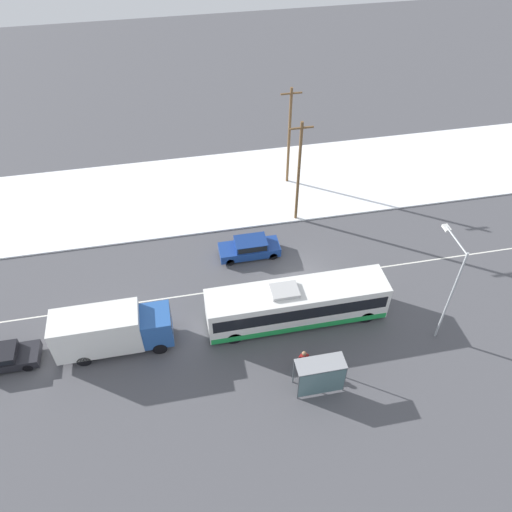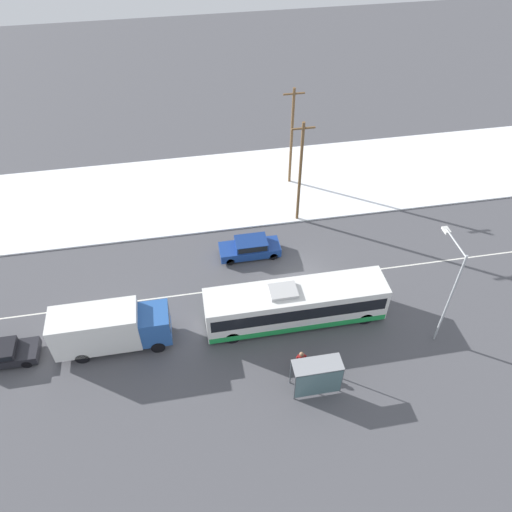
{
  "view_description": "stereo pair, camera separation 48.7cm",
  "coord_description": "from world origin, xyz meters",
  "px_view_note": "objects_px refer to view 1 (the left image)",
  "views": [
    {
      "loc": [
        -8.25,
        -24.64,
        26.83
      ],
      "look_at": [
        -3.05,
        1.64,
        1.4
      ],
      "focal_mm": 35.0,
      "sensor_mm": 36.0,
      "label": 1
    },
    {
      "loc": [
        -7.77,
        -24.73,
        26.83
      ],
      "look_at": [
        -3.05,
        1.64,
        1.4
      ],
      "focal_mm": 35.0,
      "sensor_mm": 36.0,
      "label": 2
    }
  ],
  "objects_px": {
    "city_bus": "(297,304)",
    "bus_shelter": "(321,374)",
    "streetlamp": "(450,280)",
    "utility_pole_snowlot": "(289,136)",
    "box_truck": "(110,330)",
    "utility_pole_roadside": "(299,172)",
    "pedestrian_at_stop": "(304,359)",
    "sedan_car": "(250,247)"
  },
  "relations": [
    {
      "from": "sedan_car",
      "to": "utility_pole_roadside",
      "type": "height_order",
      "value": "utility_pole_roadside"
    },
    {
      "from": "city_bus",
      "to": "pedestrian_at_stop",
      "type": "height_order",
      "value": "city_bus"
    },
    {
      "from": "streetlamp",
      "to": "sedan_car",
      "type": "bearing_deg",
      "value": 138.03
    },
    {
      "from": "utility_pole_snowlot",
      "to": "pedestrian_at_stop",
      "type": "bearing_deg",
      "value": -100.99
    },
    {
      "from": "city_bus",
      "to": "pedestrian_at_stop",
      "type": "xyz_separation_m",
      "value": [
        -0.59,
        -4.03,
        -0.45
      ]
    },
    {
      "from": "city_bus",
      "to": "streetlamp",
      "type": "xyz_separation_m",
      "value": [
        8.78,
        -2.68,
        3.27
      ]
    },
    {
      "from": "bus_shelter",
      "to": "utility_pole_roadside",
      "type": "bearing_deg",
      "value": 80.45
    },
    {
      "from": "pedestrian_at_stop",
      "to": "utility_pole_snowlot",
      "type": "bearing_deg",
      "value": 79.01
    },
    {
      "from": "utility_pole_roadside",
      "to": "box_truck",
      "type": "bearing_deg",
      "value": -144.61
    },
    {
      "from": "box_truck",
      "to": "pedestrian_at_stop",
      "type": "height_order",
      "value": "box_truck"
    },
    {
      "from": "pedestrian_at_stop",
      "to": "bus_shelter",
      "type": "bearing_deg",
      "value": -70.64
    },
    {
      "from": "box_truck",
      "to": "sedan_car",
      "type": "xyz_separation_m",
      "value": [
        10.28,
        6.93,
        -0.95
      ]
    },
    {
      "from": "city_bus",
      "to": "utility_pole_snowlot",
      "type": "height_order",
      "value": "utility_pole_snowlot"
    },
    {
      "from": "city_bus",
      "to": "pedestrian_at_stop",
      "type": "bearing_deg",
      "value": -98.33
    },
    {
      "from": "city_bus",
      "to": "sedan_car",
      "type": "relative_size",
      "value": 2.59
    },
    {
      "from": "box_truck",
      "to": "bus_shelter",
      "type": "xyz_separation_m",
      "value": [
        12.17,
        -5.67,
        -0.1
      ]
    },
    {
      "from": "bus_shelter",
      "to": "streetlamp",
      "type": "bearing_deg",
      "value": 18.8
    },
    {
      "from": "pedestrian_at_stop",
      "to": "bus_shelter",
      "type": "xyz_separation_m",
      "value": [
        0.58,
        -1.64,
        0.58
      ]
    },
    {
      "from": "city_bus",
      "to": "box_truck",
      "type": "height_order",
      "value": "box_truck"
    },
    {
      "from": "city_bus",
      "to": "sedan_car",
      "type": "xyz_separation_m",
      "value": [
        -1.9,
        6.92,
        -0.72
      ]
    },
    {
      "from": "box_truck",
      "to": "streetlamp",
      "type": "height_order",
      "value": "streetlamp"
    },
    {
      "from": "city_bus",
      "to": "bus_shelter",
      "type": "relative_size",
      "value": 4.13
    },
    {
      "from": "box_truck",
      "to": "utility_pole_snowlot",
      "type": "distance_m",
      "value": 22.45
    },
    {
      "from": "streetlamp",
      "to": "bus_shelter",
      "type": "bearing_deg",
      "value": -161.2
    },
    {
      "from": "box_truck",
      "to": "utility_pole_roadside",
      "type": "height_order",
      "value": "utility_pole_roadside"
    },
    {
      "from": "streetlamp",
      "to": "utility_pole_snowlot",
      "type": "bearing_deg",
      "value": 106.36
    },
    {
      "from": "utility_pole_roadside",
      "to": "streetlamp",
      "type": "bearing_deg",
      "value": -65.45
    },
    {
      "from": "city_bus",
      "to": "bus_shelter",
      "type": "height_order",
      "value": "city_bus"
    },
    {
      "from": "utility_pole_roadside",
      "to": "sedan_car",
      "type": "bearing_deg",
      "value": -141.64
    },
    {
      "from": "streetlamp",
      "to": "utility_pole_snowlot",
      "type": "xyz_separation_m",
      "value": [
        -5.48,
        18.67,
        -0.07
      ]
    },
    {
      "from": "city_bus",
      "to": "utility_pole_snowlot",
      "type": "relative_size",
      "value": 1.33
    },
    {
      "from": "streetlamp",
      "to": "utility_pole_snowlot",
      "type": "height_order",
      "value": "utility_pole_snowlot"
    },
    {
      "from": "bus_shelter",
      "to": "city_bus",
      "type": "bearing_deg",
      "value": 89.87
    },
    {
      "from": "streetlamp",
      "to": "utility_pole_roadside",
      "type": "height_order",
      "value": "utility_pole_roadside"
    },
    {
      "from": "city_bus",
      "to": "bus_shelter",
      "type": "distance_m",
      "value": 5.67
    },
    {
      "from": "utility_pole_roadside",
      "to": "city_bus",
      "type": "bearing_deg",
      "value": -104.43
    },
    {
      "from": "city_bus",
      "to": "streetlamp",
      "type": "relative_size",
      "value": 1.59
    },
    {
      "from": "box_truck",
      "to": "utility_pole_snowlot",
      "type": "bearing_deg",
      "value": 45.94
    },
    {
      "from": "city_bus",
      "to": "box_truck",
      "type": "bearing_deg",
      "value": -179.98
    },
    {
      "from": "sedan_car",
      "to": "utility_pole_roadside",
      "type": "bearing_deg",
      "value": -141.64
    },
    {
      "from": "city_bus",
      "to": "utility_pole_roadside",
      "type": "height_order",
      "value": "utility_pole_roadside"
    },
    {
      "from": "sedan_car",
      "to": "utility_pole_roadside",
      "type": "distance_m",
      "value": 7.06
    }
  ]
}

